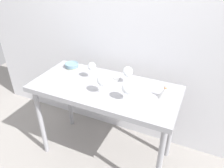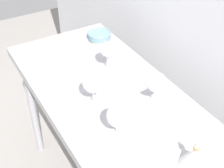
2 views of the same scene
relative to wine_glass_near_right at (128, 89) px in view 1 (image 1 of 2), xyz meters
The scene contains 10 objects.
ground_plane 1.06m from the wine_glass_near_right, 155.49° to the left, with size 6.00×6.00×0.00m, color gray.
back_wall 0.73m from the wine_glass_near_right, 113.96° to the left, with size 3.80×0.04×2.60m, color silver.
steel_counter 0.37m from the wine_glass_near_right, 156.55° to the left, with size 1.40×0.65×0.90m.
wine_glass_near_right is the anchor object (origin of this frame).
wine_glass_near_center 0.24m from the wine_glass_near_right, behind, with size 0.10×0.10×0.18m.
wine_glass_far_right 0.28m from the wine_glass_near_right, 110.89° to the left, with size 0.10×0.10×0.17m.
wine_glass_far_left 0.50m from the wine_glass_near_right, 155.15° to the left, with size 0.08×0.08×0.17m.
tasting_sheet_upper 0.39m from the wine_glass_near_right, 140.78° to the left, with size 0.17×0.22×0.00m, color white.
tasting_bowl 0.86m from the wine_glass_near_right, 156.78° to the left, with size 0.15×0.15×0.05m.
decanter_funnel 0.33m from the wine_glass_near_right, 31.90° to the left, with size 0.12×0.12×0.14m.
Camera 1 is at (0.78, -1.55, 1.96)m, focal length 34.55 mm.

